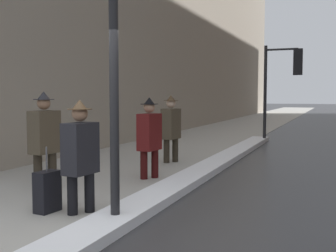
{
  "coord_description": "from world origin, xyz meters",
  "views": [
    {
      "loc": [
        2.82,
        -3.96,
        1.68
      ],
      "look_at": [
        -0.4,
        4.0,
        1.05
      ],
      "focal_mm": 45.0,
      "sensor_mm": 36.0,
      "label": 1
    }
  ],
  "objects_px": {
    "traffic_light_near": "(286,73)",
    "pedestrian_with_shoulder_bag": "(45,135)",
    "rolling_suitcase": "(47,192)",
    "pedestrian_trailing": "(149,135)",
    "pedestrian_in_fedora": "(80,152)",
    "pedestrian_in_glasses": "(171,126)"
  },
  "relations": [
    {
      "from": "traffic_light_near",
      "to": "pedestrian_with_shoulder_bag",
      "type": "height_order",
      "value": "traffic_light_near"
    },
    {
      "from": "rolling_suitcase",
      "to": "traffic_light_near",
      "type": "bearing_deg",
      "value": 175.02
    },
    {
      "from": "pedestrian_trailing",
      "to": "rolling_suitcase",
      "type": "xyz_separation_m",
      "value": [
        -0.35,
        -2.76,
        -0.59
      ]
    },
    {
      "from": "pedestrian_in_fedora",
      "to": "pedestrian_in_glasses",
      "type": "height_order",
      "value": "pedestrian_in_glasses"
    },
    {
      "from": "pedestrian_in_fedora",
      "to": "pedestrian_trailing",
      "type": "distance_m",
      "value": 2.65
    },
    {
      "from": "traffic_light_near",
      "to": "pedestrian_in_glasses",
      "type": "xyz_separation_m",
      "value": [
        -2.11,
        -5.57,
        -1.55
      ]
    },
    {
      "from": "pedestrian_in_fedora",
      "to": "rolling_suitcase",
      "type": "distance_m",
      "value": 0.77
    },
    {
      "from": "pedestrian_in_glasses",
      "to": "pedestrian_in_fedora",
      "type": "bearing_deg",
      "value": 12.48
    },
    {
      "from": "pedestrian_in_fedora",
      "to": "rolling_suitcase",
      "type": "height_order",
      "value": "pedestrian_in_fedora"
    },
    {
      "from": "traffic_light_near",
      "to": "rolling_suitcase",
      "type": "xyz_separation_m",
      "value": [
        -2.11,
        -10.38,
        -2.16
      ]
    },
    {
      "from": "pedestrian_trailing",
      "to": "pedestrian_in_fedora",
      "type": "bearing_deg",
      "value": 9.62
    },
    {
      "from": "pedestrian_trailing",
      "to": "rolling_suitcase",
      "type": "height_order",
      "value": "pedestrian_trailing"
    },
    {
      "from": "pedestrian_with_shoulder_bag",
      "to": "pedestrian_in_glasses",
      "type": "relative_size",
      "value": 1.04
    },
    {
      "from": "pedestrian_in_fedora",
      "to": "traffic_light_near",
      "type": "bearing_deg",
      "value": 177.54
    },
    {
      "from": "traffic_light_near",
      "to": "rolling_suitcase",
      "type": "distance_m",
      "value": 10.81
    },
    {
      "from": "traffic_light_near",
      "to": "pedestrian_trailing",
      "type": "xyz_separation_m",
      "value": [
        -1.76,
        -7.62,
        -1.57
      ]
    },
    {
      "from": "pedestrian_trailing",
      "to": "pedestrian_in_glasses",
      "type": "relative_size",
      "value": 0.97
    },
    {
      "from": "pedestrian_with_shoulder_bag",
      "to": "rolling_suitcase",
      "type": "xyz_separation_m",
      "value": [
        1.12,
        -1.39,
        -0.65
      ]
    },
    {
      "from": "pedestrian_in_glasses",
      "to": "rolling_suitcase",
      "type": "bearing_deg",
      "value": 6.51
    },
    {
      "from": "pedestrian_in_fedora",
      "to": "rolling_suitcase",
      "type": "relative_size",
      "value": 1.71
    },
    {
      "from": "traffic_light_near",
      "to": "pedestrian_trailing",
      "type": "distance_m",
      "value": 7.98
    },
    {
      "from": "pedestrian_trailing",
      "to": "pedestrian_in_glasses",
      "type": "height_order",
      "value": "pedestrian_in_glasses"
    }
  ]
}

